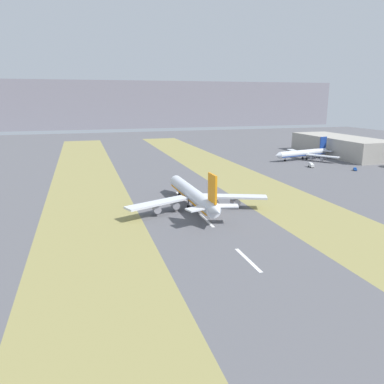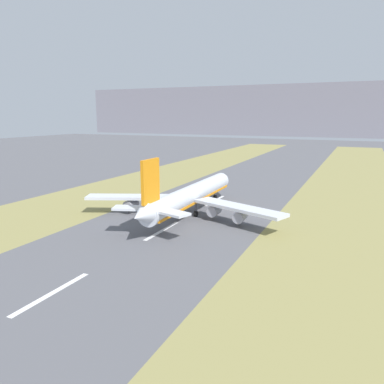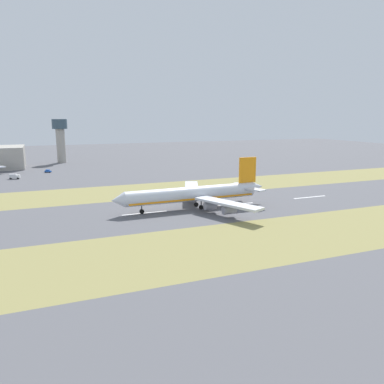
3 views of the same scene
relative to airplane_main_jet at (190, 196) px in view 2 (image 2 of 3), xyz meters
The scene contains 8 objects.
ground_plane 6.06m from the airplane_main_jet, 81.22° to the right, with size 800.00×800.00×0.00m, color #56565B.
grass_median_west 45.30m from the airplane_main_jet, behind, with size 40.00×600.00×0.01m, color olive.
grass_median_east 45.51m from the airplane_main_jet, ahead, with size 40.00×600.00×0.01m, color olive.
centreline_dash_near 58.41m from the airplane_main_jet, 89.90° to the right, with size 1.20×18.00×0.01m, color silver.
centreline_dash_mid 19.07m from the airplane_main_jet, 89.67° to the right, with size 1.20×18.00×0.01m, color silver.
centreline_dash_far 22.72m from the airplane_main_jet, 89.72° to the left, with size 1.20×18.00×0.01m, color silver.
airplane_main_jet is the anchor object (origin of this frame).
mountain_ridge 520.28m from the airplane_main_jet, 89.99° to the left, with size 800.00×120.00×75.36m, color gray.
Camera 2 is at (47.72, -102.72, 30.77)m, focal length 35.00 mm.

